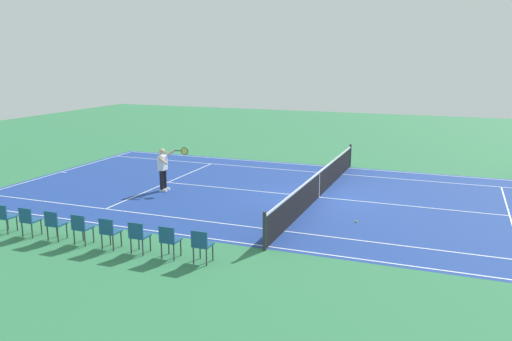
{
  "coord_description": "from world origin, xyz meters",
  "views": [
    {
      "loc": [
        -4.57,
        18.22,
        5.09
      ],
      "look_at": [
        2.34,
        0.37,
        0.9
      ],
      "focal_mm": 36.69,
      "sensor_mm": 36.0,
      "label": 1
    }
  ],
  "objects_px": {
    "spectator_chair_4": "(81,227)",
    "spectator_chair_2": "(138,235)",
    "tennis_player_near": "(164,167)",
    "spectator_chair_6": "(29,219)",
    "tennis_ball": "(356,221)",
    "spectator_chair_1": "(169,239)",
    "spectator_chair_7": "(4,216)",
    "spectator_chair_0": "(201,244)",
    "spectator_chair_5": "(54,223)",
    "tennis_net": "(319,184)",
    "spectator_chair_3": "(109,231)"
  },
  "relations": [
    {
      "from": "spectator_chair_4",
      "to": "spectator_chair_0",
      "type": "bearing_deg",
      "value": 180.0
    },
    {
      "from": "spectator_chair_2",
      "to": "spectator_chair_3",
      "type": "distance_m",
      "value": 0.92
    },
    {
      "from": "tennis_net",
      "to": "spectator_chair_2",
      "type": "bearing_deg",
      "value": 67.39
    },
    {
      "from": "tennis_ball",
      "to": "spectator_chair_0",
      "type": "xyz_separation_m",
      "value": [
        3.01,
        4.7,
        0.49
      ]
    },
    {
      "from": "spectator_chair_0",
      "to": "spectator_chair_4",
      "type": "relative_size",
      "value": 1.0
    },
    {
      "from": "spectator_chair_2",
      "to": "spectator_chair_7",
      "type": "height_order",
      "value": "same"
    },
    {
      "from": "tennis_net",
      "to": "tennis_player_near",
      "type": "bearing_deg",
      "value": 11.71
    },
    {
      "from": "tennis_net",
      "to": "spectator_chair_4",
      "type": "bearing_deg",
      "value": 56.08
    },
    {
      "from": "tennis_net",
      "to": "spectator_chair_2",
      "type": "relative_size",
      "value": 13.3
    },
    {
      "from": "spectator_chair_3",
      "to": "spectator_chair_7",
      "type": "height_order",
      "value": "same"
    },
    {
      "from": "spectator_chair_0",
      "to": "spectator_chair_5",
      "type": "height_order",
      "value": "same"
    },
    {
      "from": "spectator_chair_3",
      "to": "spectator_chair_5",
      "type": "xyz_separation_m",
      "value": [
        1.85,
        0.0,
        0.0
      ]
    },
    {
      "from": "spectator_chair_2",
      "to": "spectator_chair_6",
      "type": "height_order",
      "value": "same"
    },
    {
      "from": "spectator_chair_4",
      "to": "spectator_chair_5",
      "type": "relative_size",
      "value": 1.0
    },
    {
      "from": "spectator_chair_2",
      "to": "spectator_chair_7",
      "type": "relative_size",
      "value": 1.0
    },
    {
      "from": "tennis_ball",
      "to": "tennis_player_near",
      "type": "bearing_deg",
      "value": -9.61
    },
    {
      "from": "spectator_chair_2",
      "to": "spectator_chair_5",
      "type": "bearing_deg",
      "value": 0.0
    },
    {
      "from": "tennis_player_near",
      "to": "spectator_chair_4",
      "type": "relative_size",
      "value": 1.93
    },
    {
      "from": "spectator_chair_4",
      "to": "spectator_chair_7",
      "type": "xyz_separation_m",
      "value": [
        2.77,
        0.0,
        0.0
      ]
    },
    {
      "from": "tennis_net",
      "to": "spectator_chair_7",
      "type": "height_order",
      "value": "tennis_net"
    },
    {
      "from": "spectator_chair_3",
      "to": "spectator_chair_7",
      "type": "distance_m",
      "value": 3.69
    },
    {
      "from": "spectator_chair_0",
      "to": "spectator_chair_1",
      "type": "xyz_separation_m",
      "value": [
        0.92,
        0.0,
        0.0
      ]
    },
    {
      "from": "spectator_chair_5",
      "to": "spectator_chair_7",
      "type": "bearing_deg",
      "value": 0.0
    },
    {
      "from": "spectator_chair_2",
      "to": "spectator_chair_5",
      "type": "xyz_separation_m",
      "value": [
        2.77,
        0.0,
        0.0
      ]
    },
    {
      "from": "tennis_ball",
      "to": "spectator_chair_4",
      "type": "height_order",
      "value": "spectator_chair_4"
    },
    {
      "from": "spectator_chair_2",
      "to": "spectator_chair_7",
      "type": "distance_m",
      "value": 4.61
    },
    {
      "from": "tennis_net",
      "to": "spectator_chair_7",
      "type": "bearing_deg",
      "value": 43.43
    },
    {
      "from": "spectator_chair_6",
      "to": "spectator_chair_1",
      "type": "bearing_deg",
      "value": 180.0
    },
    {
      "from": "spectator_chair_5",
      "to": "spectator_chair_6",
      "type": "relative_size",
      "value": 1.0
    },
    {
      "from": "spectator_chair_6",
      "to": "spectator_chair_4",
      "type": "bearing_deg",
      "value": 180.0
    },
    {
      "from": "spectator_chair_2",
      "to": "spectator_chair_5",
      "type": "distance_m",
      "value": 2.77
    },
    {
      "from": "tennis_player_near",
      "to": "spectator_chair_7",
      "type": "bearing_deg",
      "value": 73.42
    },
    {
      "from": "spectator_chair_3",
      "to": "spectator_chair_4",
      "type": "height_order",
      "value": "same"
    },
    {
      "from": "spectator_chair_0",
      "to": "spectator_chair_1",
      "type": "relative_size",
      "value": 1.0
    },
    {
      "from": "spectator_chair_2",
      "to": "spectator_chair_3",
      "type": "xyz_separation_m",
      "value": [
        0.92,
        0.0,
        0.0
      ]
    },
    {
      "from": "tennis_player_near",
      "to": "spectator_chair_4",
      "type": "xyz_separation_m",
      "value": [
        -0.98,
        6.0,
        -0.41
      ]
    },
    {
      "from": "spectator_chair_2",
      "to": "spectator_chair_4",
      "type": "relative_size",
      "value": 1.0
    },
    {
      "from": "spectator_chair_0",
      "to": "spectator_chair_5",
      "type": "relative_size",
      "value": 1.0
    },
    {
      "from": "spectator_chair_3",
      "to": "spectator_chair_4",
      "type": "xyz_separation_m",
      "value": [
        0.92,
        0.0,
        0.0
      ]
    },
    {
      "from": "spectator_chair_3",
      "to": "spectator_chair_5",
      "type": "distance_m",
      "value": 1.85
    },
    {
      "from": "tennis_net",
      "to": "spectator_chair_6",
      "type": "bearing_deg",
      "value": 47.12
    },
    {
      "from": "spectator_chair_0",
      "to": "spectator_chair_6",
      "type": "height_order",
      "value": "same"
    },
    {
      "from": "spectator_chair_3",
      "to": "spectator_chair_6",
      "type": "distance_m",
      "value": 2.77
    },
    {
      "from": "spectator_chair_5",
      "to": "spectator_chair_7",
      "type": "distance_m",
      "value": 1.85
    },
    {
      "from": "spectator_chair_4",
      "to": "spectator_chair_2",
      "type": "bearing_deg",
      "value": 180.0
    },
    {
      "from": "tennis_player_near",
      "to": "spectator_chair_0",
      "type": "distance_m",
      "value": 7.61
    },
    {
      "from": "spectator_chair_3",
      "to": "spectator_chair_0",
      "type": "bearing_deg",
      "value": 180.0
    },
    {
      "from": "tennis_player_near",
      "to": "spectator_chair_6",
      "type": "distance_m",
      "value": 6.08
    },
    {
      "from": "tennis_ball",
      "to": "spectator_chair_1",
      "type": "xyz_separation_m",
      "value": [
        3.94,
        4.7,
        0.49
      ]
    },
    {
      "from": "spectator_chair_1",
      "to": "spectator_chair_7",
      "type": "height_order",
      "value": "same"
    }
  ]
}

